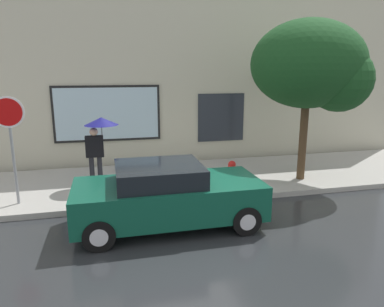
# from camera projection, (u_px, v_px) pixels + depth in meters

# --- Properties ---
(ground_plane) EXTENTS (60.00, 60.00, 0.00)m
(ground_plane) POSITION_uv_depth(u_px,v_px,m) (193.00, 222.00, 8.28)
(ground_plane) COLOR #282B2D
(sidewalk) EXTENTS (20.00, 4.00, 0.15)m
(sidewalk) POSITION_uv_depth(u_px,v_px,m) (171.00, 181.00, 11.10)
(sidewalk) COLOR #A3A099
(sidewalk) RESTS_ON ground
(building_facade) EXTENTS (20.00, 0.67, 7.00)m
(building_facade) POSITION_uv_depth(u_px,v_px,m) (157.00, 69.00, 12.68)
(building_facade) COLOR beige
(building_facade) RESTS_ON ground
(parked_car) EXTENTS (4.14, 1.91, 1.44)m
(parked_car) POSITION_uv_depth(u_px,v_px,m) (167.00, 195.00, 7.91)
(parked_car) COLOR #0F4C38
(parked_car) RESTS_ON ground
(fire_hydrant) EXTENTS (0.30, 0.44, 0.71)m
(fire_hydrant) POSITION_uv_depth(u_px,v_px,m) (232.00, 173.00, 10.47)
(fire_hydrant) COLOR red
(fire_hydrant) RESTS_ON sidewalk
(pedestrian_with_umbrella) EXTENTS (0.96, 0.96, 2.00)m
(pedestrian_with_umbrella) POSITION_uv_depth(u_px,v_px,m) (99.00, 133.00, 10.09)
(pedestrian_with_umbrella) COLOR black
(pedestrian_with_umbrella) RESTS_ON sidewalk
(street_tree) EXTENTS (3.41, 2.90, 4.75)m
(street_tree) POSITION_uv_depth(u_px,v_px,m) (315.00, 67.00, 10.25)
(street_tree) COLOR #4C3823
(street_tree) RESTS_ON sidewalk
(stop_sign) EXTENTS (0.76, 0.10, 2.70)m
(stop_sign) POSITION_uv_depth(u_px,v_px,m) (10.00, 129.00, 8.54)
(stop_sign) COLOR gray
(stop_sign) RESTS_ON sidewalk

